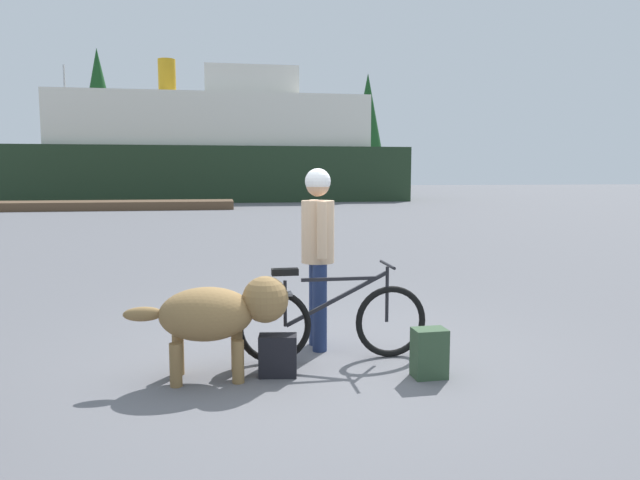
{
  "coord_description": "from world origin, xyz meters",
  "views": [
    {
      "loc": [
        -0.86,
        -5.26,
        1.72
      ],
      "look_at": [
        0.16,
        0.65,
        1.04
      ],
      "focal_mm": 32.93,
      "sensor_mm": 36.0,
      "label": 1
    }
  ],
  "objects_px": {
    "person_cyclist": "(318,240)",
    "bicycle": "(332,321)",
    "handbag_pannier": "(278,355)",
    "dog": "(219,313)",
    "backpack": "(429,353)",
    "ferry_boat": "(216,151)",
    "sailboat_moored": "(70,190)"
  },
  "relations": [
    {
      "from": "dog",
      "to": "sailboat_moored",
      "type": "bearing_deg",
      "value": 104.78
    },
    {
      "from": "bicycle",
      "to": "dog",
      "type": "bearing_deg",
      "value": -163.13
    },
    {
      "from": "person_cyclist",
      "to": "ferry_boat",
      "type": "distance_m",
      "value": 33.93
    },
    {
      "from": "bicycle",
      "to": "ferry_boat",
      "type": "relative_size",
      "value": 0.07
    },
    {
      "from": "dog",
      "to": "backpack",
      "type": "relative_size",
      "value": 3.23
    },
    {
      "from": "ferry_boat",
      "to": "sailboat_moored",
      "type": "bearing_deg",
      "value": 153.31
    },
    {
      "from": "bicycle",
      "to": "handbag_pannier",
      "type": "xyz_separation_m",
      "value": [
        -0.53,
        -0.34,
        -0.19
      ]
    },
    {
      "from": "person_cyclist",
      "to": "ferry_boat",
      "type": "bearing_deg",
      "value": 91.77
    },
    {
      "from": "handbag_pannier",
      "to": "sailboat_moored",
      "type": "bearing_deg",
      "value": 105.42
    },
    {
      "from": "person_cyclist",
      "to": "sailboat_moored",
      "type": "relative_size",
      "value": 0.19
    },
    {
      "from": "backpack",
      "to": "ferry_boat",
      "type": "relative_size",
      "value": 0.02
    },
    {
      "from": "dog",
      "to": "sailboat_moored",
      "type": "relative_size",
      "value": 0.15
    },
    {
      "from": "dog",
      "to": "backpack",
      "type": "height_order",
      "value": "dog"
    },
    {
      "from": "handbag_pannier",
      "to": "dog",
      "type": "bearing_deg",
      "value": 175.79
    },
    {
      "from": "person_cyclist",
      "to": "sailboat_moored",
      "type": "distance_m",
      "value": 40.74
    },
    {
      "from": "person_cyclist",
      "to": "handbag_pannier",
      "type": "bearing_deg",
      "value": -122.28
    },
    {
      "from": "person_cyclist",
      "to": "sailboat_moored",
      "type": "xyz_separation_m",
      "value": [
        -11.46,
        39.09,
        -0.55
      ]
    },
    {
      "from": "person_cyclist",
      "to": "bicycle",
      "type": "bearing_deg",
      "value": -81.3
    },
    {
      "from": "dog",
      "to": "ferry_boat",
      "type": "relative_size",
      "value": 0.06
    },
    {
      "from": "sailboat_moored",
      "to": "bicycle",
      "type": "bearing_deg",
      "value": -73.74
    },
    {
      "from": "backpack",
      "to": "handbag_pannier",
      "type": "height_order",
      "value": "backpack"
    },
    {
      "from": "ferry_boat",
      "to": "backpack",
      "type": "bearing_deg",
      "value": -86.99
    },
    {
      "from": "sailboat_moored",
      "to": "ferry_boat",
      "type": "bearing_deg",
      "value": -26.69
    },
    {
      "from": "backpack",
      "to": "ferry_boat",
      "type": "distance_m",
      "value": 35.03
    },
    {
      "from": "bicycle",
      "to": "handbag_pannier",
      "type": "distance_m",
      "value": 0.66
    },
    {
      "from": "backpack",
      "to": "dog",
      "type": "bearing_deg",
      "value": 170.57
    },
    {
      "from": "person_cyclist",
      "to": "sailboat_moored",
      "type": "height_order",
      "value": "sailboat_moored"
    },
    {
      "from": "bicycle",
      "to": "backpack",
      "type": "xyz_separation_m",
      "value": [
        0.72,
        -0.6,
        -0.16
      ]
    },
    {
      "from": "bicycle",
      "to": "handbag_pannier",
      "type": "bearing_deg",
      "value": -147.2
    },
    {
      "from": "bicycle",
      "to": "dog",
      "type": "distance_m",
      "value": 1.08
    },
    {
      "from": "ferry_boat",
      "to": "sailboat_moored",
      "type": "distance_m",
      "value": 11.95
    },
    {
      "from": "handbag_pannier",
      "to": "sailboat_moored",
      "type": "distance_m",
      "value": 41.33
    }
  ]
}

